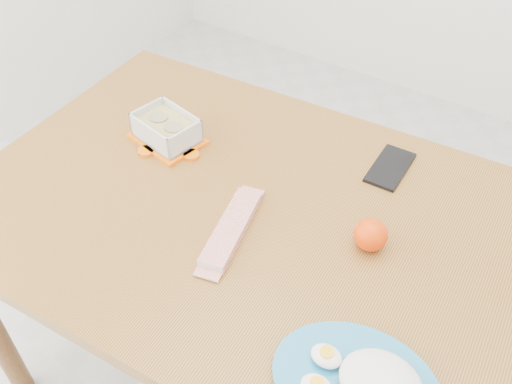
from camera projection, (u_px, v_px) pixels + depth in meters
The scene contains 7 objects.
ground at pixel (291, 372), 1.83m from camera, with size 3.50×3.50×0.00m, color #B7B7B2.
dining_table at pixel (256, 236), 1.36m from camera, with size 1.40×0.98×0.75m.
food_container at pixel (166, 129), 1.46m from camera, with size 0.20×0.17×0.08m.
orange_fruit at pixel (371, 235), 1.20m from camera, with size 0.07×0.07×0.07m, color #F64904.
rice_plate at pixel (364, 382), 0.96m from camera, with size 0.33×0.33×0.08m.
candy_bar at pixel (231, 228), 1.24m from camera, with size 0.23×0.06×0.02m, color red.
smartphone at pixel (390, 167), 1.40m from camera, with size 0.08×0.16×0.01m, color black.
Camera 1 is at (0.42, -0.84, 1.67)m, focal length 40.00 mm.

